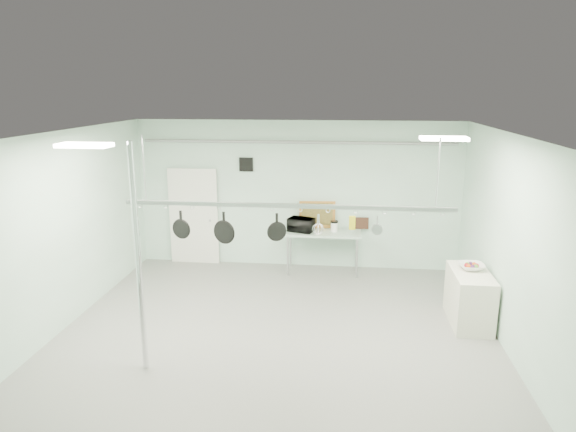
# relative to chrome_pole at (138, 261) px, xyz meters

# --- Properties ---
(floor) EXTENTS (8.00, 8.00, 0.00)m
(floor) POSITION_rel_chrome_pole_xyz_m (1.70, 0.60, -1.60)
(floor) COLOR gray
(floor) RESTS_ON ground
(ceiling) EXTENTS (7.00, 8.00, 0.02)m
(ceiling) POSITION_rel_chrome_pole_xyz_m (1.70, 0.60, 1.59)
(ceiling) COLOR silver
(ceiling) RESTS_ON back_wall
(back_wall) EXTENTS (7.00, 0.02, 3.20)m
(back_wall) POSITION_rel_chrome_pole_xyz_m (1.70, 4.59, 0.00)
(back_wall) COLOR silver
(back_wall) RESTS_ON floor
(right_wall) EXTENTS (0.02, 8.00, 3.20)m
(right_wall) POSITION_rel_chrome_pole_xyz_m (5.19, 0.60, 0.00)
(right_wall) COLOR silver
(right_wall) RESTS_ON floor
(door) EXTENTS (1.10, 0.10, 2.20)m
(door) POSITION_rel_chrome_pole_xyz_m (-0.60, 4.54, -0.55)
(door) COLOR silver
(door) RESTS_ON floor
(wall_vent) EXTENTS (0.30, 0.04, 0.30)m
(wall_vent) POSITION_rel_chrome_pole_xyz_m (0.60, 4.57, 0.65)
(wall_vent) COLOR black
(wall_vent) RESTS_ON back_wall
(conduit_pipe) EXTENTS (6.60, 0.07, 0.07)m
(conduit_pipe) POSITION_rel_chrome_pole_xyz_m (1.70, 4.50, 1.15)
(conduit_pipe) COLOR gray
(conduit_pipe) RESTS_ON back_wall
(chrome_pole) EXTENTS (0.08, 0.08, 3.20)m
(chrome_pole) POSITION_rel_chrome_pole_xyz_m (0.00, 0.00, 0.00)
(chrome_pole) COLOR silver
(chrome_pole) RESTS_ON floor
(prep_table) EXTENTS (1.60, 0.70, 0.91)m
(prep_table) POSITION_rel_chrome_pole_xyz_m (2.30, 4.20, -0.77)
(prep_table) COLOR #AFCEB8
(prep_table) RESTS_ON floor
(side_cabinet) EXTENTS (0.60, 1.20, 0.90)m
(side_cabinet) POSITION_rel_chrome_pole_xyz_m (4.85, 2.00, -1.15)
(side_cabinet) COLOR beige
(side_cabinet) RESTS_ON floor
(pot_rack) EXTENTS (4.80, 0.06, 1.00)m
(pot_rack) POSITION_rel_chrome_pole_xyz_m (1.90, 0.90, 0.63)
(pot_rack) COLOR #B7B7BC
(pot_rack) RESTS_ON ceiling
(light_panel_left) EXTENTS (0.65, 0.30, 0.05)m
(light_panel_left) POSITION_rel_chrome_pole_xyz_m (-0.50, -0.20, 1.56)
(light_panel_left) COLOR white
(light_panel_left) RESTS_ON ceiling
(light_panel_right) EXTENTS (0.65, 0.30, 0.05)m
(light_panel_right) POSITION_rel_chrome_pole_xyz_m (4.10, 1.20, 1.56)
(light_panel_right) COLOR white
(light_panel_right) RESTS_ON ceiling
(microwave) EXTENTS (0.60, 0.50, 0.29)m
(microwave) POSITION_rel_chrome_pole_xyz_m (1.84, 4.15, -0.55)
(microwave) COLOR black
(microwave) RESTS_ON prep_table
(coffee_canister) EXTENTS (0.17, 0.17, 0.19)m
(coffee_canister) POSITION_rel_chrome_pole_xyz_m (2.53, 4.22, -0.60)
(coffee_canister) COLOR white
(coffee_canister) RESTS_ON prep_table
(painting_large) EXTENTS (0.79, 0.19, 0.58)m
(painting_large) POSITION_rel_chrome_pole_xyz_m (2.16, 4.50, -0.41)
(painting_large) COLOR #C37A34
(painting_large) RESTS_ON prep_table
(painting_small) EXTENTS (0.30, 0.09, 0.25)m
(painting_small) POSITION_rel_chrome_pole_xyz_m (3.11, 4.50, -0.57)
(painting_small) COLOR #311B11
(painting_small) RESTS_ON prep_table
(fruit_bowl) EXTENTS (0.46, 0.46, 0.10)m
(fruit_bowl) POSITION_rel_chrome_pole_xyz_m (4.87, 2.14, -0.65)
(fruit_bowl) COLOR silver
(fruit_bowl) RESTS_ON side_cabinet
(skillet_left) EXTENTS (0.31, 0.14, 0.41)m
(skillet_left) POSITION_rel_chrome_pole_xyz_m (0.32, 0.90, 0.28)
(skillet_left) COLOR black
(skillet_left) RESTS_ON pot_rack
(skillet_mid) EXTENTS (0.36, 0.17, 0.49)m
(skillet_mid) POSITION_rel_chrome_pole_xyz_m (0.97, 0.90, 0.24)
(skillet_mid) COLOR black
(skillet_mid) RESTS_ON pot_rack
(skillet_right) EXTENTS (0.29, 0.17, 0.40)m
(skillet_right) POSITION_rel_chrome_pole_xyz_m (1.76, 0.90, 0.28)
(skillet_right) COLOR black
(skillet_right) RESTS_ON pot_rack
(whisk) EXTENTS (0.17, 0.17, 0.30)m
(whisk) POSITION_rel_chrome_pole_xyz_m (2.36, 0.90, 0.33)
(whisk) COLOR #BABABF
(whisk) RESTS_ON pot_rack
(grater) EXTENTS (0.09, 0.04, 0.22)m
(grater) POSITION_rel_chrome_pole_xyz_m (2.85, 0.90, 0.37)
(grater) COLOR yellow
(grater) RESTS_ON pot_rack
(saucepan) EXTENTS (0.18, 0.14, 0.29)m
(saucepan) POSITION_rel_chrome_pole_xyz_m (3.20, 0.90, 0.34)
(saucepan) COLOR silver
(saucepan) RESTS_ON pot_rack
(fruit_cluster) EXTENTS (0.24, 0.24, 0.09)m
(fruit_cluster) POSITION_rel_chrome_pole_xyz_m (4.87, 2.14, -0.61)
(fruit_cluster) COLOR #A00E1C
(fruit_cluster) RESTS_ON fruit_bowl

